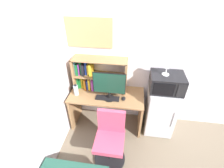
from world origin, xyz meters
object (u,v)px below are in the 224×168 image
hutch_bookshelf (92,74)px  mini_fridge (160,110)px  desk_fan (167,66)px  monitor (109,85)px  water_bottle (76,90)px  keyboard (108,98)px  microwave (167,82)px  computer_mouse (124,99)px  desk_chair (110,141)px  wall_corkboard (89,33)px

hutch_bookshelf → mini_fridge: 1.37m
mini_fridge → desk_fan: desk_fan is taller
monitor → water_bottle: size_ratio=2.60×
hutch_bookshelf → keyboard: 0.51m
monitor → water_bottle: (-0.59, 0.03, -0.19)m
microwave → desk_fan: size_ratio=1.92×
hutch_bookshelf → mini_fridge: size_ratio=1.00×
computer_mouse → desk_chair: desk_chair is taller
monitor → keyboard: monitor is taller
hutch_bookshelf → monitor: size_ratio=1.74×
hutch_bookshelf → desk_chair: (0.45, -0.86, -0.63)m
monitor → mini_fridge: 1.06m
microwave → wall_corkboard: size_ratio=0.68×
keyboard → desk_fan: size_ratio=1.49×
hutch_bookshelf → water_bottle: 0.39m
hutch_bookshelf → desk_fan: 1.25m
microwave → desk_fan: (-0.05, -0.01, 0.29)m
computer_mouse → microwave: bearing=9.7°
desk_chair → wall_corkboard: size_ratio=1.17×
hutch_bookshelf → water_bottle: hutch_bookshelf is taller
mini_fridge → keyboard: bearing=-172.0°
monitor → computer_mouse: size_ratio=5.02×
monitor → water_bottle: 0.62m
computer_mouse → wall_corkboard: size_ratio=0.14×
monitor → wall_corkboard: size_ratio=0.69×
computer_mouse → water_bottle: (-0.83, 0.02, 0.08)m
hutch_bookshelf → computer_mouse: size_ratio=8.73×
mini_fridge → desk_chair: mini_fridge is taller
mini_fridge → hutch_bookshelf: bearing=173.1°
computer_mouse → wall_corkboard: wall_corkboard is taller
monitor → computer_mouse: bearing=3.9°
mini_fridge → desk_chair: size_ratio=1.03×
computer_mouse → keyboard: bearing=-175.5°
keyboard → mini_fridge: bearing=8.0°
water_bottle → mini_fridge: (1.48, 0.09, -0.36)m
hutch_bookshelf → microwave: 1.25m
hutch_bookshelf → wall_corkboard: size_ratio=1.21×
computer_mouse → desk_chair: (-0.14, -0.60, -0.35)m
monitor → wall_corkboard: bearing=134.1°
keyboard → microwave: microwave is taller
mini_fridge → desk_chair: (-0.79, -0.71, -0.07)m
water_bottle → desk_fan: (1.44, 0.09, 0.53)m
computer_mouse → desk_chair: size_ratio=0.12×
hutch_bookshelf → wall_corkboard: wall_corkboard is taller
desk_fan → microwave: bearing=6.7°
computer_mouse → water_bottle: 0.83m
desk_fan → monitor: bearing=-171.8°
computer_mouse → wall_corkboard: 1.20m
desk_fan → wall_corkboard: wall_corkboard is taller
wall_corkboard → desk_fan: bearing=-12.5°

